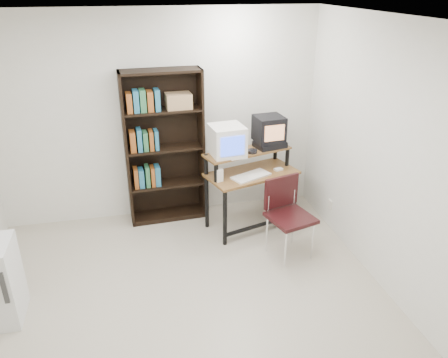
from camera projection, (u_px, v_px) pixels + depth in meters
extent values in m
cube|color=#BFB59E|center=(187.00, 309.00, 4.18)|extent=(4.00, 4.00, 0.01)
cube|color=white|center=(174.00, 21.00, 3.09)|extent=(4.00, 4.00, 0.01)
cube|color=silver|center=(160.00, 118.00, 5.41)|extent=(4.00, 0.01, 2.60)
cube|color=silver|center=(396.00, 166.00, 4.03)|extent=(0.01, 4.00, 2.60)
cube|color=brown|center=(252.00, 174.00, 5.30)|extent=(1.20, 0.83, 0.03)
cube|color=brown|center=(248.00, 152.00, 5.28)|extent=(1.14, 0.62, 0.02)
cylinder|color=black|center=(225.00, 218.00, 5.04)|extent=(0.05, 0.05, 0.72)
cylinder|color=black|center=(295.00, 198.00, 5.49)|extent=(0.05, 0.05, 0.72)
cylinder|color=black|center=(207.00, 192.00, 5.36)|extent=(0.05, 0.05, 0.98)
cylinder|color=black|center=(274.00, 176.00, 5.80)|extent=(0.05, 0.05, 0.98)
cylinder|color=black|center=(261.00, 225.00, 5.37)|extent=(0.98, 0.33, 0.05)
cube|color=white|center=(227.00, 141.00, 5.10)|extent=(0.42, 0.42, 0.36)
cube|color=blue|center=(233.00, 146.00, 4.93)|extent=(0.28, 0.04, 0.23)
cube|color=black|center=(270.00, 145.00, 5.38)|extent=(0.41, 0.34, 0.08)
cube|color=black|center=(269.00, 129.00, 5.32)|extent=(0.36, 0.36, 0.32)
cube|color=tan|center=(275.00, 133.00, 5.17)|extent=(0.25, 0.04, 0.19)
cylinder|color=#26262B|center=(252.00, 152.00, 5.21)|extent=(0.16, 0.16, 0.05)
cube|color=white|center=(251.00, 177.00, 5.18)|extent=(0.51, 0.38, 0.03)
cube|color=black|center=(277.00, 171.00, 5.37)|extent=(0.28, 0.26, 0.01)
cube|color=white|center=(278.00, 170.00, 5.35)|extent=(0.11, 0.08, 0.03)
cube|color=white|center=(219.00, 176.00, 5.04)|extent=(0.10, 0.10, 0.17)
cube|color=black|center=(280.00, 204.00, 5.68)|extent=(0.23, 0.46, 0.42)
cube|color=black|center=(291.00, 218.00, 4.79)|extent=(0.55, 0.55, 0.04)
cube|color=black|center=(281.00, 191.00, 4.86)|extent=(0.42, 0.15, 0.36)
cylinder|color=silver|center=(285.00, 250.00, 4.67)|extent=(0.02, 0.02, 0.46)
cylinder|color=silver|center=(312.00, 241.00, 4.83)|extent=(0.02, 0.02, 0.46)
cylinder|color=silver|center=(267.00, 234.00, 4.97)|extent=(0.02, 0.02, 0.46)
cylinder|color=silver|center=(293.00, 226.00, 5.12)|extent=(0.02, 0.02, 0.46)
cube|color=black|center=(126.00, 152.00, 5.28)|extent=(0.05, 0.32, 1.93)
cube|color=black|center=(201.00, 145.00, 5.52)|extent=(0.05, 0.32, 1.93)
cube|color=black|center=(163.00, 144.00, 5.53)|extent=(0.96, 0.07, 1.93)
cube|color=black|center=(160.00, 71.00, 5.00)|extent=(0.98, 0.37, 0.03)
cube|color=black|center=(169.00, 214.00, 5.79)|extent=(0.98, 0.37, 0.06)
cube|color=black|center=(167.00, 183.00, 5.60)|extent=(0.92, 0.35, 0.03)
cube|color=black|center=(165.00, 148.00, 5.40)|extent=(0.92, 0.35, 0.02)
cube|color=black|center=(162.00, 110.00, 5.20)|extent=(0.92, 0.35, 0.02)
cube|color=#99774E|center=(178.00, 101.00, 5.21)|extent=(0.31, 0.25, 0.18)
cube|color=#333333|center=(4.00, 288.00, 3.69)|extent=(0.04, 0.02, 0.32)
cube|color=beige|center=(330.00, 204.00, 5.47)|extent=(0.02, 0.08, 0.12)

